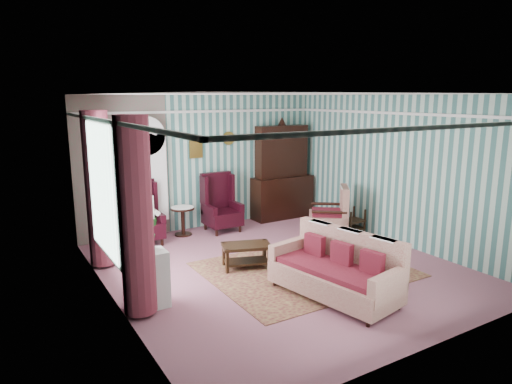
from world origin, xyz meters
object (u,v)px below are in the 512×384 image
floral_armchair (328,211)px  seated_woman (142,215)px  sofa (334,262)px  round_side_table (183,221)px  bookcase (147,184)px  wingback_right (222,203)px  nest_table (352,220)px  coffee_table (246,256)px  wingback_left (142,213)px  plant_stand (147,280)px  dresser_hutch (283,169)px

floral_armchair → seated_woman: bearing=104.9°
sofa → round_side_table: bearing=-0.7°
bookcase → wingback_right: bearing=-14.6°
nest_table → floral_armchair: bearing=168.5°
round_side_table → coffee_table: bearing=-85.1°
bookcase → wingback_left: bookcase is taller
wingback_right → sofa: wingback_right is taller
wingback_left → seated_woman: wingback_left is taller
seated_woman → floral_armchair: 3.78m
bookcase → nest_table: bookcase is taller
plant_stand → floral_armchair: floral_armchair is taller
seated_woman → wingback_right: bearing=0.0°
seated_woman → nest_table: bearing=-20.8°
plant_stand → floral_armchair: size_ratio=0.74×
wingback_left → plant_stand: (-0.80, -2.75, -0.22)m
bookcase → round_side_table: bookcase is taller
bookcase → plant_stand: 3.39m
seated_woman → sofa: 4.15m
wingback_left → coffee_table: bearing=-63.1°
bookcase → nest_table: (3.82, -1.94, -0.85)m
dresser_hutch → coffee_table: bearing=-134.5°
seated_woman → plant_stand: bearing=-106.2°
bookcase → wingback_left: size_ratio=1.79×
nest_table → wingback_right: bearing=146.3°
nest_table → floral_armchair: 0.64m
seated_woman → floral_armchair: size_ratio=1.10×
round_side_table → plant_stand: size_ratio=0.75×
seated_woman → plant_stand: 2.87m
wingback_left → seated_woman: bearing=0.0°
floral_armchair → wingback_left: bearing=104.9°
bookcase → plant_stand: size_ratio=2.80×
bookcase → floral_armchair: (3.25, -1.82, -0.58)m
nest_table → dresser_hutch: bearing=107.4°
seated_woman → round_side_table: bearing=9.5°
floral_armchair → coffee_table: size_ratio=1.32×
seated_woman → coffee_table: size_ratio=1.45×
wingback_right → floral_armchair: (1.75, -1.43, -0.09)m
nest_table → sofa: size_ratio=0.28×
coffee_table → wingback_left: bearing=116.9°
plant_stand → sofa: bearing=-24.0°
bookcase → plant_stand: bearing=-108.5°
dresser_hutch → wingback_left: size_ratio=1.89×
bookcase → sofa: bookcase is taller
dresser_hutch → nest_table: dresser_hutch is taller
wingback_left → bookcase: bearing=57.3°
bookcase → dresser_hutch: (3.25, -0.12, 0.06)m
wingback_right → round_side_table: 0.92m
round_side_table → bookcase: bearing=159.7°
sofa → coffee_table: bearing=6.3°
bookcase → floral_armchair: size_ratio=2.09×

